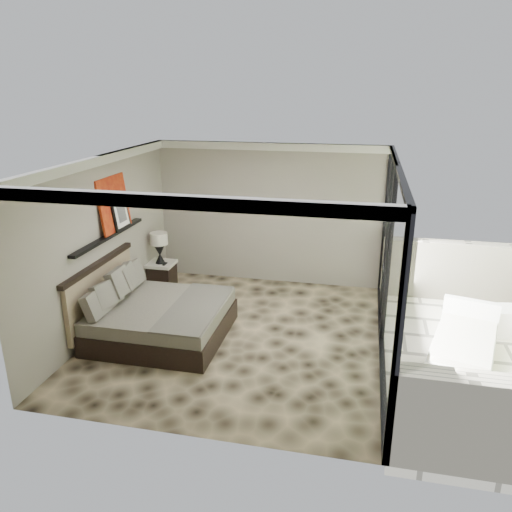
% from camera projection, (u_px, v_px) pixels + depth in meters
% --- Properties ---
extents(floor, '(5.00, 5.00, 0.00)m').
position_uv_depth(floor, '(238.00, 335.00, 8.04)').
color(floor, black).
rests_on(floor, ground).
extents(ceiling, '(4.50, 5.00, 0.02)m').
position_uv_depth(ceiling, '(236.00, 161.00, 7.14)').
color(ceiling, silver).
rests_on(ceiling, back_wall).
extents(back_wall, '(4.50, 0.02, 2.80)m').
position_uv_depth(back_wall, '(269.00, 214.00, 9.89)').
color(back_wall, gray).
rests_on(back_wall, floor).
extents(left_wall, '(0.02, 5.00, 2.80)m').
position_uv_depth(left_wall, '(103.00, 244.00, 8.05)').
color(left_wall, gray).
rests_on(left_wall, floor).
extents(glass_wall, '(0.08, 5.00, 2.80)m').
position_uv_depth(glass_wall, '(390.00, 264.00, 7.13)').
color(glass_wall, white).
rests_on(glass_wall, floor).
extents(terrace_slab, '(3.00, 5.00, 0.12)m').
position_uv_depth(terrace_slab, '(486.00, 365.00, 7.29)').
color(terrace_slab, beige).
rests_on(terrace_slab, ground).
extents(picture_ledge, '(0.12, 2.20, 0.05)m').
position_uv_depth(picture_ledge, '(109.00, 236.00, 8.10)').
color(picture_ledge, black).
rests_on(picture_ledge, left_wall).
extents(bed, '(2.05, 1.99, 1.13)m').
position_uv_depth(bed, '(155.00, 316.00, 7.94)').
color(bed, black).
rests_on(bed, floor).
extents(nightstand, '(0.54, 0.54, 0.51)m').
position_uv_depth(nightstand, '(162.00, 275.00, 9.91)').
color(nightstand, black).
rests_on(nightstand, floor).
extents(table_lamp, '(0.34, 0.34, 0.62)m').
position_uv_depth(table_lamp, '(159.00, 244.00, 9.66)').
color(table_lamp, black).
rests_on(table_lamp, nightstand).
extents(abstract_canvas, '(0.13, 0.90, 0.90)m').
position_uv_depth(abstract_canvas, '(114.00, 204.00, 8.20)').
color(abstract_canvas, '#A0350D').
rests_on(abstract_canvas, picture_ledge).
extents(framed_print, '(0.11, 0.50, 0.60)m').
position_uv_depth(framed_print, '(120.00, 212.00, 8.32)').
color(framed_print, black).
rests_on(framed_print, picture_ledge).
extents(ottoman, '(0.52, 0.52, 0.44)m').
position_uv_depth(ottoman, '(506.00, 321.00, 8.04)').
color(ottoman, white).
rests_on(ottoman, terrace_slab).
extents(lounger, '(1.23, 1.82, 0.65)m').
position_uv_depth(lounger, '(464.00, 346.00, 7.31)').
color(lounger, white).
rests_on(lounger, terrace_slab).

